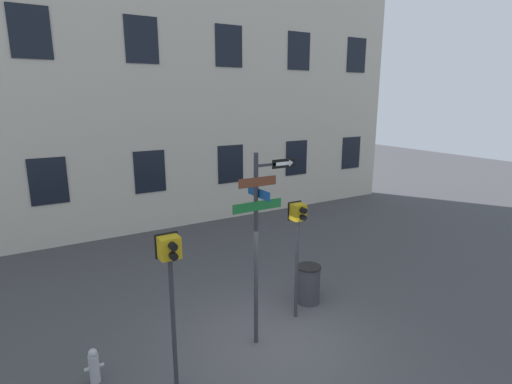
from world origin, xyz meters
TOP-DOWN VIEW (x-y plane):
  - ground_plane at (0.00, 0.00)m, footprint 60.00×60.00m
  - building_facade at (-0.00, 8.85)m, footprint 24.00×0.64m
  - street_sign_pole at (-0.22, 0.23)m, footprint 1.47×0.80m
  - pedestrian_signal_left at (-2.23, -0.22)m, footprint 0.40×0.40m
  - pedestrian_signal_right at (1.04, 0.62)m, footprint 0.36×0.40m
  - fire_hydrant at (-3.45, 0.71)m, footprint 0.34×0.18m
  - trash_bin at (1.72, 1.03)m, footprint 0.62×0.62m

SIDE VIEW (x-z plane):
  - ground_plane at x=0.00m, z-range 0.00..0.00m
  - fire_hydrant at x=-3.45m, z-range -0.01..0.67m
  - trash_bin at x=1.72m, z-range 0.00..0.98m
  - pedestrian_signal_right at x=1.04m, z-range 0.77..3.58m
  - pedestrian_signal_left at x=-2.23m, z-range 0.83..3.72m
  - street_sign_pole at x=-0.22m, z-range 0.46..4.52m
  - building_facade at x=0.00m, z-range 0.00..14.09m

